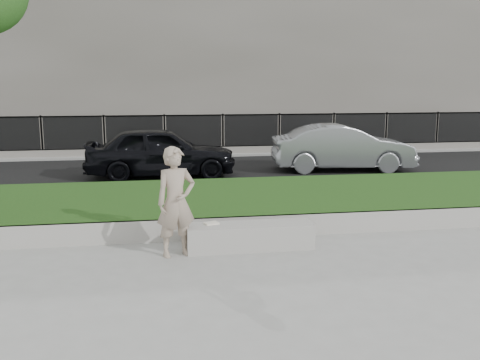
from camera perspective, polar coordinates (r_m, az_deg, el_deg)
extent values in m
plane|color=gray|center=(8.68, -1.84, -8.29)|extent=(90.00, 90.00, 0.00)
cube|color=#0C330F|center=(11.50, -3.82, -2.61)|extent=(34.00, 4.00, 0.40)
cube|color=#9F9D95|center=(9.61, -2.67, -5.20)|extent=(34.00, 0.08, 0.40)
cube|color=black|center=(16.92, -5.63, 0.93)|extent=(34.00, 7.00, 0.04)
cube|color=gray|center=(21.36, -6.44, 2.98)|extent=(34.00, 3.00, 0.12)
cube|color=slate|center=(20.34, -6.30, 3.13)|extent=(32.00, 0.30, 0.24)
cube|color=black|center=(20.27, -6.34, 4.89)|extent=(32.00, 0.04, 1.50)
cube|color=black|center=(20.22, -6.38, 6.87)|extent=(32.00, 0.05, 0.05)
cube|color=black|center=(20.33, -6.31, 3.49)|extent=(32.00, 0.05, 0.05)
cube|color=#5D5A51|center=(28.26, -7.43, 14.78)|extent=(34.00, 10.00, 10.00)
cube|color=#9F9D95|center=(9.07, 1.06, -6.02)|extent=(2.13, 0.53, 0.44)
imported|color=tan|center=(8.62, -6.85, -2.34)|extent=(0.75, 0.60, 1.78)
cube|color=white|center=(9.00, -3.06, -4.63)|extent=(0.27, 0.23, 0.03)
imported|color=black|center=(15.83, -8.45, 3.01)|extent=(4.37, 1.78, 1.48)
imported|color=gray|center=(17.11, 10.89, 3.41)|extent=(4.53, 2.02, 1.44)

